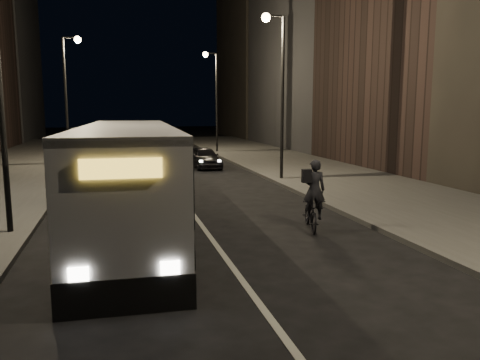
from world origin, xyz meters
TOP-DOWN VIEW (x-y plane):
  - ground at (0.00, 0.00)m, footprint 180.00×180.00m
  - sidewalk_right at (8.50, 14.00)m, footprint 7.00×70.00m
  - building_row_right at (16.00, 27.50)m, footprint 8.00×61.00m
  - streetlight_right_mid at (5.33, 12.00)m, footprint 1.20×0.44m
  - streetlight_right_far at (5.33, 28.00)m, footprint 1.20×0.44m
  - streetlight_left_near at (-5.33, 4.00)m, footprint 1.20×0.44m
  - streetlight_left_far at (-5.33, 22.00)m, footprint 1.20×0.44m
  - city_bus at (-2.21, 3.65)m, footprint 3.18×11.97m
  - cyclist_on_bicycle at (3.17, 2.48)m, footprint 1.10×2.00m
  - car_near at (2.74, 18.38)m, footprint 1.92×4.06m
  - car_mid at (-3.53, 23.15)m, footprint 1.70×4.44m
  - car_far at (0.99, 31.48)m, footprint 1.69×3.96m

SIDE VIEW (x-z plane):
  - ground at x=0.00m, z-range 0.00..0.00m
  - sidewalk_right at x=8.50m, z-range 0.00..0.16m
  - car_far at x=0.99m, z-range 0.00..1.14m
  - car_near at x=2.74m, z-range 0.00..1.34m
  - car_mid at x=-3.53m, z-range 0.00..1.45m
  - cyclist_on_bicycle at x=3.17m, z-range -0.37..1.82m
  - city_bus at x=-2.21m, z-range 0.14..3.34m
  - streetlight_right_mid at x=5.33m, z-range 1.30..9.42m
  - streetlight_right_far at x=5.33m, z-range 1.30..9.42m
  - streetlight_left_near at x=-5.33m, z-range 1.30..9.42m
  - streetlight_left_far at x=-5.33m, z-range 1.30..9.42m
  - building_row_right at x=16.00m, z-range 0.00..21.00m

